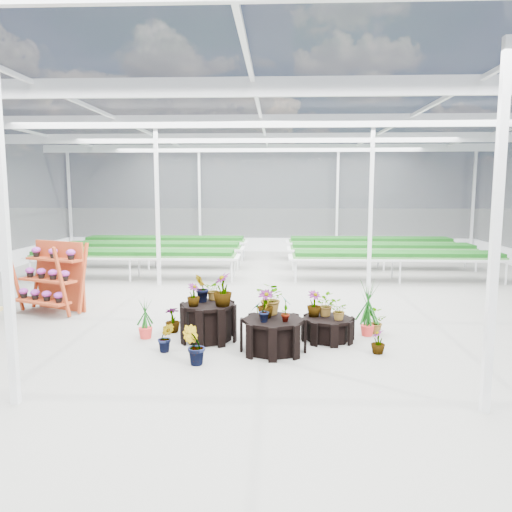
{
  "coord_description": "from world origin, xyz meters",
  "views": [
    {
      "loc": [
        0.39,
        -10.04,
        2.79
      ],
      "look_at": [
        -0.07,
        0.85,
        1.3
      ],
      "focal_mm": 35.0,
      "sensor_mm": 36.0,
      "label": 1
    }
  ],
  "objects_px": {
    "plinth_tall": "(208,322)",
    "plinth_mid": "(273,335)",
    "plinth_low": "(328,329)",
    "shelf_rack": "(49,278)"
  },
  "relations": [
    {
      "from": "plinth_tall",
      "to": "plinth_mid",
      "type": "distance_m",
      "value": 1.34
    },
    {
      "from": "plinth_tall",
      "to": "plinth_low",
      "type": "distance_m",
      "value": 2.21
    },
    {
      "from": "plinth_tall",
      "to": "plinth_mid",
      "type": "height_order",
      "value": "plinth_tall"
    },
    {
      "from": "plinth_tall",
      "to": "shelf_rack",
      "type": "distance_m",
      "value": 4.31
    },
    {
      "from": "plinth_tall",
      "to": "shelf_rack",
      "type": "bearing_deg",
      "value": 153.63
    },
    {
      "from": "plinth_tall",
      "to": "plinth_low",
      "type": "xyz_separation_m",
      "value": [
        2.2,
        0.1,
        -0.13
      ]
    },
    {
      "from": "plinth_low",
      "to": "shelf_rack",
      "type": "bearing_deg",
      "value": 163.38
    },
    {
      "from": "plinth_mid",
      "to": "shelf_rack",
      "type": "bearing_deg",
      "value": 153.59
    },
    {
      "from": "plinth_tall",
      "to": "plinth_mid",
      "type": "bearing_deg",
      "value": -26.57
    },
    {
      "from": "plinth_mid",
      "to": "plinth_low",
      "type": "relative_size",
      "value": 1.16
    }
  ]
}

